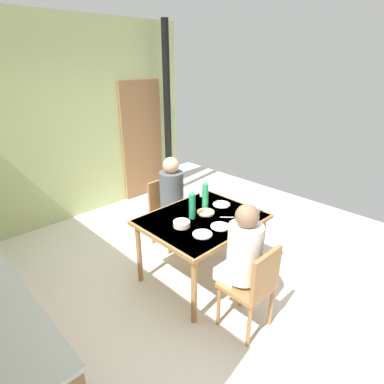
{
  "coord_description": "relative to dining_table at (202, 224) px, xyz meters",
  "views": [
    {
      "loc": [
        -1.8,
        -2.02,
        2.29
      ],
      "look_at": [
        0.34,
        0.16,
        1.0
      ],
      "focal_mm": 29.33,
      "sensor_mm": 36.0,
      "label": 1
    }
  ],
  "objects": [
    {
      "name": "drinking_glass_by_far_diner",
      "position": [
        0.52,
        -0.34,
        0.12
      ],
      "size": [
        0.06,
        0.06,
        0.09
      ],
      "primitive_type": "cylinder",
      "color": "silver",
      "rests_on": "dining_table"
    },
    {
      "name": "cutlery_fork_near",
      "position": [
        0.2,
        -0.18,
        0.08
      ],
      "size": [
        0.11,
        0.12,
        0.0
      ],
      "primitive_type": "cube",
      "rotation": [
        0.0,
        0.0,
        5.47
      ],
      "color": "silver",
      "rests_on": "dining_table"
    },
    {
      "name": "cutlery_knife_near",
      "position": [
        0.44,
        -0.17,
        0.08
      ],
      "size": [
        0.14,
        0.09,
        0.0
      ],
      "primitive_type": "cube",
      "rotation": [
        0.0,
        0.0,
        3.65
      ],
      "color": "silver",
      "rests_on": "dining_table"
    },
    {
      "name": "dinner_plate_far_center",
      "position": [
        -0.25,
        -0.25,
        0.08
      ],
      "size": [
        0.19,
        0.19,
        0.01
      ],
      "primitive_type": "cylinder",
      "color": "white",
      "rests_on": "dining_table"
    },
    {
      "name": "water_bottle_green_far",
      "position": [
        -0.08,
        0.07,
        0.22
      ],
      "size": [
        0.07,
        0.07,
        0.31
      ],
      "color": "#1E8651",
      "rests_on": "dining_table"
    },
    {
      "name": "person_far_diner",
      "position": [
        0.21,
        0.71,
        0.11
      ],
      "size": [
        0.3,
        0.37,
        0.77
      ],
      "rotation": [
        0.0,
        0.0,
        3.14
      ],
      "color": "#51525B",
      "rests_on": "ground_plane"
    },
    {
      "name": "dining_table",
      "position": [
        0.0,
        0.0,
        0.0
      ],
      "size": [
        1.21,
        0.99,
        0.75
      ],
      "color": "#9C6B3E",
      "rests_on": "ground_plane"
    },
    {
      "name": "person_near_diner",
      "position": [
        -0.23,
        -0.71,
        0.11
      ],
      "size": [
        0.3,
        0.37,
        0.77
      ],
      "color": "white",
      "rests_on": "ground_plane"
    },
    {
      "name": "bread_plate_sliced",
      "position": [
        0.11,
        0.04,
        0.09
      ],
      "size": [
        0.19,
        0.19,
        0.02
      ],
      "primitive_type": "cylinder",
      "color": "#DBB77A",
      "rests_on": "dining_table"
    },
    {
      "name": "dinner_plate_near_left",
      "position": [
        0.39,
        0.06,
        0.08
      ],
      "size": [
        0.2,
        0.2,
        0.01
      ],
      "primitive_type": "cylinder",
      "color": "white",
      "rests_on": "dining_table"
    },
    {
      "name": "chair_near_diner",
      "position": [
        -0.23,
        -0.85,
        -0.18
      ],
      "size": [
        0.4,
        0.4,
        0.87
      ],
      "color": "#9C6B3E",
      "rests_on": "ground_plane"
    },
    {
      "name": "drinking_glass_by_near_diner",
      "position": [
        0.41,
        0.39,
        0.13
      ],
      "size": [
        0.06,
        0.06,
        0.1
      ],
      "primitive_type": "cylinder",
      "color": "silver",
      "rests_on": "dining_table"
    },
    {
      "name": "chair_far_diner",
      "position": [
        0.21,
        0.85,
        -0.18
      ],
      "size": [
        0.4,
        0.4,
        0.87
      ],
      "rotation": [
        0.0,
        0.0,
        3.14
      ],
      "color": "#9C6B3E",
      "rests_on": "ground_plane"
    },
    {
      "name": "stove_pipe_column",
      "position": [
        1.36,
        2.14,
        0.77
      ],
      "size": [
        0.12,
        0.12,
        2.89
      ],
      "primitive_type": "cylinder",
      "color": "black",
      "rests_on": "ground_plane"
    },
    {
      "name": "water_bottle_green_near",
      "position": [
        0.21,
        0.16,
        0.23
      ],
      "size": [
        0.07,
        0.07,
        0.31
      ],
      "color": "#2DA55C",
      "rests_on": "dining_table"
    },
    {
      "name": "door_wooden",
      "position": [
        1.0,
        2.41,
        0.32
      ],
      "size": [
        0.8,
        0.05,
        2.0
      ],
      "primitive_type": "cube",
      "color": "#8C5F3B",
      "rests_on": "ground_plane"
    },
    {
      "name": "dinner_plate_near_right",
      "position": [
        -0.01,
        -0.27,
        0.08
      ],
      "size": [
        0.19,
        0.19,
        0.01
      ],
      "primitive_type": "cylinder",
      "color": "white",
      "rests_on": "dining_table"
    },
    {
      "name": "ground_plane",
      "position": [
        -0.34,
        -0.01,
        -0.68
      ],
      "size": [
        6.48,
        6.48,
        0.0
      ],
      "primitive_type": "plane",
      "color": "silver"
    },
    {
      "name": "wall_back",
      "position": [
        -0.34,
        2.49,
        0.77
      ],
      "size": [
        4.3,
        0.1,
        2.89
      ],
      "primitive_type": "cube",
      "color": "#AAB878",
      "rests_on": "ground_plane"
    },
    {
      "name": "serving_bowl_center",
      "position": [
        -0.28,
        0.01,
        0.1
      ],
      "size": [
        0.17,
        0.17,
        0.05
      ],
      "primitive_type": "cylinder",
      "color": "#F2D6C9",
      "rests_on": "dining_table"
    }
  ]
}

